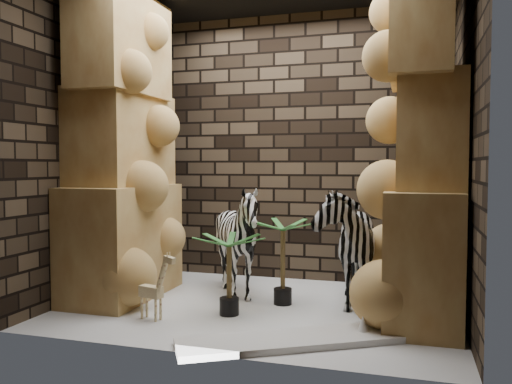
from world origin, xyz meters
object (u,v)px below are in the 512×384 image
(giraffe_toy, at_px, (151,284))
(palm_back, at_px, (229,274))
(zebra_left, at_px, (239,247))
(surfboard, at_px, (290,340))
(zebra_right, at_px, (345,235))
(palm_front, at_px, (283,262))

(giraffe_toy, distance_m, palm_back, 0.67)
(zebra_left, bearing_deg, giraffe_toy, -106.44)
(surfboard, bearing_deg, giraffe_toy, 138.74)
(giraffe_toy, distance_m, surfboard, 1.31)
(zebra_right, bearing_deg, zebra_left, 174.72)
(zebra_right, bearing_deg, palm_back, -152.50)
(zebra_left, xyz_separation_m, palm_back, (0.12, -0.61, -0.14))
(zebra_left, bearing_deg, surfboard, -45.45)
(zebra_right, xyz_separation_m, palm_back, (-0.92, -0.66, -0.29))
(palm_front, distance_m, surfboard, 1.14)
(zebra_left, relative_size, palm_back, 1.55)
(zebra_right, relative_size, palm_front, 1.61)
(palm_front, xyz_separation_m, surfboard, (0.30, -1.03, -0.38))
(surfboard, bearing_deg, zebra_right, 48.26)
(zebra_right, distance_m, giraffe_toy, 1.83)
(zebra_right, distance_m, palm_back, 1.17)
(palm_front, bearing_deg, zebra_right, 19.08)
(giraffe_toy, height_order, palm_front, palm_front)
(zebra_right, relative_size, giraffe_toy, 2.15)
(zebra_right, relative_size, surfboard, 0.79)
(zebra_right, height_order, palm_front, zebra_right)
(zebra_right, relative_size, zebra_left, 1.18)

